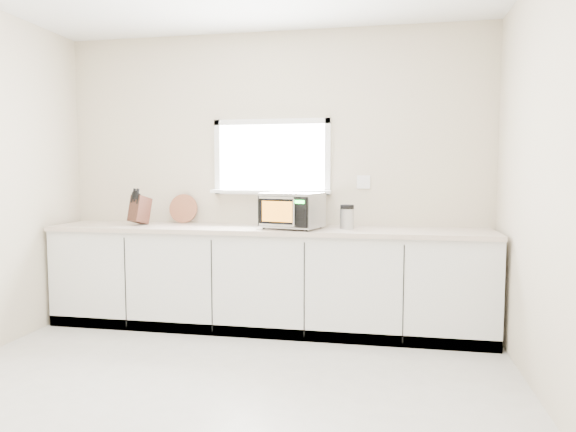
# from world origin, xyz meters

# --- Properties ---
(ground) EXTENTS (4.00, 4.00, 0.00)m
(ground) POSITION_xyz_m (0.00, 0.00, 0.00)
(ground) COLOR beige
(ground) RESTS_ON ground
(back_wall) EXTENTS (4.00, 0.17, 2.70)m
(back_wall) POSITION_xyz_m (0.00, 2.00, 1.36)
(back_wall) COLOR beige
(back_wall) RESTS_ON ground
(cabinets) EXTENTS (3.92, 0.60, 0.88)m
(cabinets) POSITION_xyz_m (0.00, 1.70, 0.44)
(cabinets) COLOR silver
(cabinets) RESTS_ON ground
(countertop) EXTENTS (3.92, 0.64, 0.04)m
(countertop) POSITION_xyz_m (0.00, 1.69, 0.90)
(countertop) COLOR beige
(countertop) RESTS_ON cabinets
(microwave) EXTENTS (0.56, 0.49, 0.31)m
(microwave) POSITION_xyz_m (0.25, 1.64, 1.08)
(microwave) COLOR black
(microwave) RESTS_ON countertop
(knife_block) EXTENTS (0.16, 0.25, 0.34)m
(knife_block) POSITION_xyz_m (-1.20, 1.70, 1.07)
(knife_block) COLOR #422117
(knife_block) RESTS_ON countertop
(cutting_board) EXTENTS (0.28, 0.07, 0.28)m
(cutting_board) POSITION_xyz_m (-0.87, 1.94, 1.06)
(cutting_board) COLOR #98593B
(cutting_board) RESTS_ON countertop
(coffee_grinder) EXTENTS (0.14, 0.14, 0.21)m
(coffee_grinder) POSITION_xyz_m (0.72, 1.70, 1.03)
(coffee_grinder) COLOR #AFB2B7
(coffee_grinder) RESTS_ON countertop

